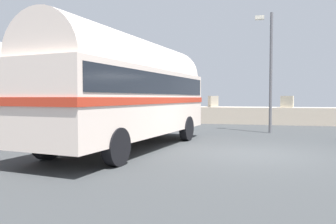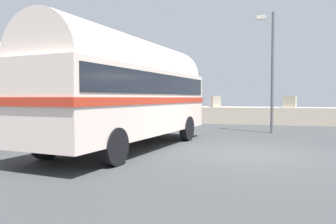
{
  "view_description": "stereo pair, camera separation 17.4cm",
  "coord_description": "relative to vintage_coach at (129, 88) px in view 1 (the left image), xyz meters",
  "views": [
    {
      "loc": [
        -0.07,
        -10.12,
        1.71
      ],
      "look_at": [
        -2.94,
        1.34,
        1.19
      ],
      "focal_mm": 34.71,
      "sensor_mm": 36.0,
      "label": 1
    },
    {
      "loc": [
        0.09,
        -10.08,
        1.71
      ],
      "look_at": [
        -2.94,
        1.34,
        1.19
      ],
      "focal_mm": 34.71,
      "sensor_mm": 36.0,
      "label": 2
    }
  ],
  "objects": [
    {
      "name": "vintage_coach",
      "position": [
        0.0,
        0.0,
        0.0
      ],
      "size": [
        3.7,
        8.85,
        3.7
      ],
      "rotation": [
        0.0,
        0.0,
        -0.15
      ],
      "color": "black",
      "rests_on": "ground"
    },
    {
      "name": "ground",
      "position": [
        3.94,
        -0.05,
        -2.04
      ],
      "size": [
        32.0,
        26.0,
        0.02
      ],
      "color": "#313435"
    },
    {
      "name": "second_coach",
      "position": [
        -4.92,
        0.33,
        0.0
      ],
      "size": [
        3.49,
        8.82,
        3.7
      ],
      "rotation": [
        0.0,
        0.0,
        -0.13
      ],
      "color": "black",
      "rests_on": "ground"
    },
    {
      "name": "lamp_post",
      "position": [
        4.79,
        6.15,
        1.22
      ],
      "size": [
        0.83,
        0.69,
        5.75
      ],
      "color": "#5B5B60",
      "rests_on": "ground"
    },
    {
      "name": "breakwater",
      "position": [
        4.2,
        11.73,
        -1.41
      ],
      "size": [
        31.36,
        1.93,
        2.3
      ],
      "color": "#BBAB96",
      "rests_on": "ground"
    }
  ]
}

